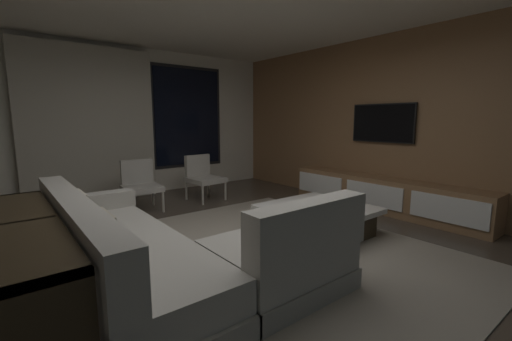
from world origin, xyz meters
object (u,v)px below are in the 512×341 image
object	(u,v)px
accent_chair_by_curtain	(140,183)
sectional_couch	(165,256)
media_console	(384,195)
mounted_tv	(383,123)
coffee_table	(317,220)
book_stack_on_coffee_table	(320,210)
accent_chair_near_window	(203,175)
console_table_behind_couch	(28,266)

from	to	relation	value
accent_chair_by_curtain	sectional_couch	bearing A→B (deg)	-105.46
media_console	mounted_tv	world-z (taller)	mounted_tv
coffee_table	book_stack_on_coffee_table	bearing A→B (deg)	-133.72
book_stack_on_coffee_table	media_console	xyz separation A→B (m)	(1.80, 0.27, -0.14)
mounted_tv	coffee_table	bearing A→B (deg)	-171.58
accent_chair_by_curtain	coffee_table	bearing A→B (deg)	-62.79
accent_chair_near_window	accent_chair_by_curtain	distance (m)	1.11
accent_chair_by_curtain	mounted_tv	distance (m)	3.90
mounted_tv	book_stack_on_coffee_table	bearing A→B (deg)	-166.72
coffee_table	book_stack_on_coffee_table	world-z (taller)	book_stack_on_coffee_table
book_stack_on_coffee_table	media_console	size ratio (longest dim) A/B	0.09
coffee_table	console_table_behind_couch	world-z (taller)	console_table_behind_couch
coffee_table	book_stack_on_coffee_table	size ratio (longest dim) A/B	4.09
coffee_table	book_stack_on_coffee_table	distance (m)	0.35
accent_chair_by_curtain	media_console	size ratio (longest dim) A/B	0.25
coffee_table	accent_chair_near_window	bearing A→B (deg)	93.90
book_stack_on_coffee_table	accent_chair_by_curtain	distance (m)	2.91
media_console	accent_chair_near_window	bearing A→B (deg)	126.09
accent_chair_by_curtain	accent_chair_near_window	bearing A→B (deg)	0.63
sectional_couch	coffee_table	distance (m)	2.00
sectional_couch	coffee_table	xyz separation A→B (m)	(1.99, 0.08, -0.10)
accent_chair_by_curtain	console_table_behind_couch	distance (m)	2.94
accent_chair_near_window	sectional_couch	bearing A→B (deg)	-125.18
mounted_tv	console_table_behind_couch	xyz separation A→B (m)	(-4.69, -0.22, -0.93)
accent_chair_by_curtain	console_table_behind_couch	bearing A→B (deg)	-123.61
book_stack_on_coffee_table	accent_chair_by_curtain	bearing A→B (deg)	111.96
accent_chair_by_curtain	mounted_tv	bearing A→B (deg)	-35.98
sectional_couch	media_console	size ratio (longest dim) A/B	0.81
sectional_couch	accent_chair_by_curtain	size ratio (longest dim) A/B	3.21
book_stack_on_coffee_table	console_table_behind_couch	world-z (taller)	console_table_behind_couch
sectional_couch	mounted_tv	bearing A→B (deg)	5.21
accent_chair_by_curtain	media_console	bearing A→B (deg)	-40.03
sectional_couch	book_stack_on_coffee_table	bearing A→B (deg)	-3.91
book_stack_on_coffee_table	console_table_behind_couch	size ratio (longest dim) A/B	0.14
console_table_behind_couch	sectional_couch	bearing A→B (deg)	-7.96
accent_chair_near_window	console_table_behind_couch	size ratio (longest dim) A/B	0.37
sectional_couch	coffee_table	size ratio (longest dim) A/B	2.16
accent_chair_near_window	accent_chair_by_curtain	size ratio (longest dim) A/B	1.00
accent_chair_by_curtain	book_stack_on_coffee_table	bearing A→B (deg)	-68.04
accent_chair_by_curtain	console_table_behind_couch	world-z (taller)	accent_chair_by_curtain
book_stack_on_coffee_table	accent_chair_near_window	distance (m)	2.71
accent_chair_by_curtain	media_console	world-z (taller)	accent_chair_by_curtain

